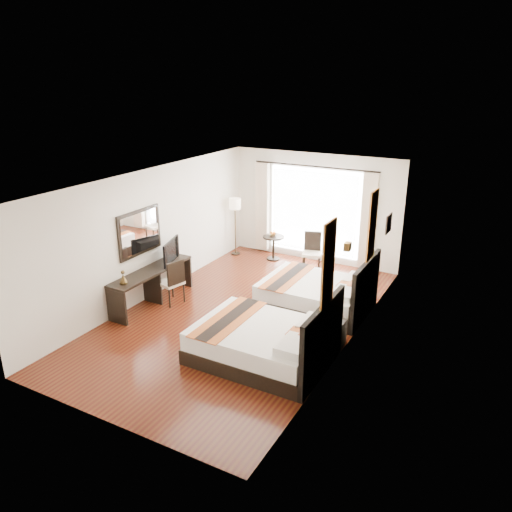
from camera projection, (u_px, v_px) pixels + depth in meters
The scene contains 29 objects.
floor at pixel (242, 316), 10.15m from camera, with size 4.50×7.50×0.01m, color #3C100B.
ceiling at pixel (240, 180), 9.19m from camera, with size 4.50×7.50×0.02m, color white.
wall_headboard at pixel (353, 272), 8.66m from camera, with size 0.01×7.50×2.80m, color silver.
wall_desk at pixel (150, 234), 10.67m from camera, with size 0.01×7.50×2.80m, color silver.
wall_window at pixel (315, 208), 12.75m from camera, with size 4.50×0.01×2.80m, color silver.
wall_entry at pixel (98, 335), 6.58m from camera, with size 4.50×0.01×2.80m, color silver.
window_glass at pixel (314, 212), 12.77m from camera, with size 2.40×0.02×2.20m, color white.
sheer_curtain at pixel (313, 213), 12.72m from camera, with size 2.30×0.02×2.10m, color white.
drape_left at pixel (262, 207), 13.35m from camera, with size 0.35×0.14×2.35m, color beige.
drape_right at pixel (368, 221), 12.05m from camera, with size 0.35×0.14×2.35m, color beige.
art_panel_near at pixel (328, 264), 7.48m from camera, with size 0.03×0.50×1.35m, color maroon.
art_panel_far at pixel (372, 226), 9.38m from camera, with size 0.03×0.50×1.35m, color maroon.
wall_sconce at pixel (348, 247), 8.33m from camera, with size 0.10×0.14×0.14m, color #402F17.
mirror_frame at pixel (140, 232), 10.32m from camera, with size 0.04×1.25×0.95m, color black.
mirror_glass at pixel (140, 232), 10.30m from camera, with size 0.01×1.12×0.82m, color white.
bed_near at pixel (265, 342), 8.51m from camera, with size 2.27×1.77×1.28m.
bed_far at pixel (318, 294), 10.40m from camera, with size 2.19×1.70×1.23m.
nightstand at pixel (332, 333), 8.99m from camera, with size 0.39×0.48×0.47m, color black.
table_lamp at pixel (336, 302), 8.92m from camera, with size 0.27×0.27×0.43m.
vase at pixel (328, 321), 8.75m from camera, with size 0.12×0.12×0.12m, color black.
console_desk at pixel (152, 286), 10.62m from camera, with size 0.50×2.20×0.76m, color black.
television at pixel (167, 251), 10.84m from camera, with size 0.87×0.11×0.50m, color black.
bronze_figurine at pixel (123, 278), 9.77m from camera, with size 0.16×0.16×0.24m, color #402F17, non-canonical shape.
desk_chair at pixel (172, 290), 10.64m from camera, with size 0.56×0.56×0.99m.
floor_lamp at pixel (235, 208), 13.16m from camera, with size 0.31×0.31×1.55m.
side_table at pixel (273, 248), 13.13m from camera, with size 0.56×0.56×0.64m, color black.
fruit_bowl at pixel (273, 235), 13.04m from camera, with size 0.19×0.19×0.05m, color #4B2B1B.
window_chair at pixel (312, 259), 12.40m from camera, with size 0.56×0.56×0.96m.
jute_rug at pixel (291, 279), 11.96m from camera, with size 1.16×0.79×0.01m, color tan.
Camera 1 is at (4.62, -7.86, 4.64)m, focal length 35.00 mm.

